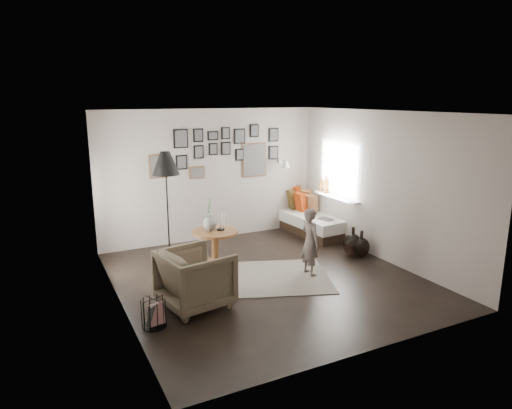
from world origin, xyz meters
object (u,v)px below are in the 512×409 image
vase (210,221)px  demijohn_large (353,244)px  pedestal_table (215,249)px  demijohn_small (361,247)px  floor_lamp (166,167)px  magazine_basket (154,313)px  daybed (308,218)px  armchair (195,278)px  child (310,242)px

vase → demijohn_large: size_ratio=1.05×
pedestal_table → demijohn_small: (2.52, -0.77, -0.10)m
demijohn_small → floor_lamp: bearing=159.0°
pedestal_table → demijohn_large: (2.42, -0.65, -0.08)m
demijohn_small → magazine_basket: bearing=-167.3°
vase → daybed: vase is taller
vase → armchair: vase is taller
floor_lamp → magazine_basket: 2.72m
armchair → child: 2.06m
floor_lamp → demijohn_large: floor_lamp is taller
demijohn_small → child: bearing=-166.5°
demijohn_small → child: 1.39m
demijohn_small → child: size_ratio=0.44×
magazine_basket → demijohn_small: demijohn_small is taller
armchair → demijohn_small: 3.39m
demijohn_large → demijohn_small: 0.16m
magazine_basket → demijohn_small: bearing=12.7°
vase → armchair: (-0.74, -1.37, -0.38)m
armchair → demijohn_large: armchair is taller
armchair → floor_lamp: (0.15, 1.80, 1.27)m
magazine_basket → demijohn_large: bearing=14.6°
daybed → vase: bearing=-164.0°
armchair → demijohn_large: 3.32m
magazine_basket → floor_lamp: bearing=69.0°
daybed → magazine_basket: daybed is taller
daybed → demijohn_small: daybed is taller
pedestal_table → demijohn_large: size_ratio=1.47×
magazine_basket → vase: bearing=50.3°
magazine_basket → child: 2.78m
floor_lamp → demijohn_small: (3.19, -1.22, -1.49)m
armchair → floor_lamp: 2.21m
magazine_basket → demijohn_small: (4.00, 0.90, 0.00)m
floor_lamp → demijohn_large: 3.59m
daybed → floor_lamp: (-3.19, -0.53, 1.39)m
armchair → daybed: bearing=-65.6°
child → daybed: bearing=-34.6°
demijohn_large → demijohn_small: bearing=-51.2°
pedestal_table → vase: 0.51m
pedestal_table → vase: (-0.08, 0.02, 0.50)m
vase → child: vase is taller
armchair → floor_lamp: bearing=-15.3°
daybed → child: (-1.30, -2.07, 0.27)m
vase → floor_lamp: size_ratio=0.29×
armchair → magazine_basket: armchair is taller
armchair → vase: bearing=-38.9°
magazine_basket → demijohn_small: 4.10m
pedestal_table → floor_lamp: 1.61m
pedestal_table → floor_lamp: size_ratio=0.40×
demijohn_large → child: bearing=-160.2°
demijohn_large → pedestal_table: bearing=164.9°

